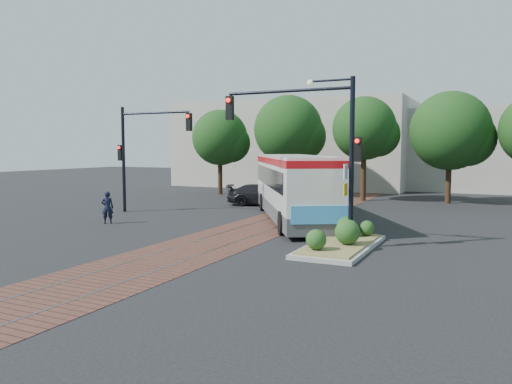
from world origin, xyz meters
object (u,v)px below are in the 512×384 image
at_px(signal_pole_main, 319,135).
at_px(signal_pole_left, 139,145).
at_px(officer, 107,207).
at_px(city_bus, 294,184).
at_px(traffic_island, 342,239).
at_px(parked_car, 263,195).

xyz_separation_m(signal_pole_main, signal_pole_left, (-12.23, 4.80, -0.29)).
bearing_deg(officer, city_bus, 174.68).
bearing_deg(officer, signal_pole_left, -112.16).
distance_m(city_bus, traffic_island, 7.57).
bearing_deg(city_bus, officer, -176.81).
relative_size(traffic_island, parked_car, 1.12).
distance_m(traffic_island, officer, 12.02).
bearing_deg(signal_pole_main, city_bus, 119.04).
height_order(signal_pole_main, signal_pole_left, signal_pole_main).
relative_size(signal_pole_main, officer, 3.80).
bearing_deg(traffic_island, signal_pole_main, 174.64).
bearing_deg(signal_pole_main, signal_pole_left, 158.55).
distance_m(signal_pole_main, officer, 11.55).
relative_size(officer, parked_car, 0.34).
height_order(traffic_island, signal_pole_main, signal_pole_main).
xyz_separation_m(city_bus, traffic_island, (4.27, -6.06, -1.51)).
bearing_deg(city_bus, signal_pole_left, 156.86).
bearing_deg(signal_pole_left, officer, -73.05).
height_order(signal_pole_main, parked_car, signal_pole_main).
xyz_separation_m(traffic_island, parked_car, (-8.47, 11.37, 0.35)).
bearing_deg(city_bus, traffic_island, -85.42).
bearing_deg(parked_car, city_bus, -162.41).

